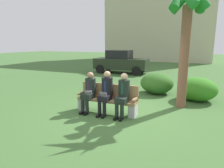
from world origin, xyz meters
name	(u,v)px	position (x,y,z in m)	size (l,w,h in m)	color
ground_plane	(119,112)	(0.00, 0.00, 0.00)	(80.00, 80.00, 0.00)	#3F6731
park_bench	(108,99)	(-0.33, -0.15, 0.42)	(1.92, 0.44, 0.90)	#99754C
seated_man_left	(89,90)	(-0.92, -0.28, 0.70)	(0.34, 0.72, 1.26)	#1E2823
seated_man_middle	(106,91)	(-0.33, -0.28, 0.73)	(0.34, 0.72, 1.32)	black
seated_man_right	(123,93)	(0.23, -0.28, 0.72)	(0.34, 0.72, 1.29)	#1E2823
palm_tree_tall	(188,18)	(1.79, 1.35, 2.95)	(1.36, 1.40, 4.17)	brown
shrub_near_bench	(197,89)	(2.26, 2.40, 0.45)	(1.43, 1.31, 0.89)	#347F1F
shrub_mid_lawn	(157,86)	(0.68, 2.81, 0.35)	(1.11, 1.01, 0.69)	#27571F
shrub_far_lawn	(157,83)	(0.62, 2.94, 0.45)	(1.43, 1.31, 0.89)	#326622
parked_car_near	(121,62)	(-3.01, 7.99, 0.84)	(3.94, 1.79, 1.68)	#232D1E
building_backdrop	(160,13)	(-2.73, 21.49, 6.08)	(13.45, 7.07, 12.12)	#C1BC99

